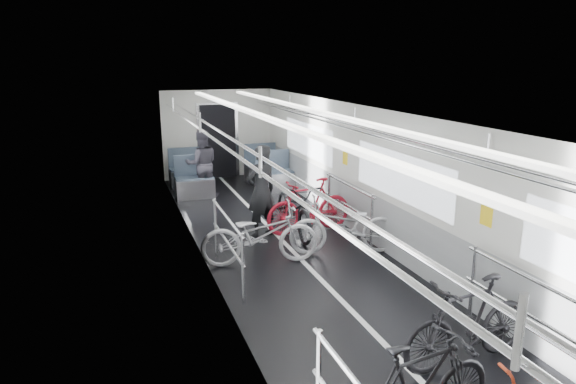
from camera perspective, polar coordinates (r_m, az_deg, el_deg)
name	(u,v)px	position (r m, az deg, el deg)	size (l,w,h in m)	color
car_shell	(277,177)	(9.32, -1.27, 1.71)	(3.02, 14.01, 2.41)	black
bike_left_far	(260,235)	(8.19, -3.15, -4.76)	(0.65, 1.88, 0.99)	#B4B3B8
bike_right_near	(468,322)	(5.94, 19.41, -13.44)	(0.47, 1.66, 0.99)	black
bike_right_mid	(344,226)	(8.66, 6.29, -3.79)	(0.65, 1.85, 0.97)	#A7A8AC
bike_right_far	(309,206)	(9.66, 2.36, -1.54)	(0.49, 1.73, 1.04)	#AF1526
bike_aisle	(294,208)	(9.58, 0.69, -1.78)	(0.67, 1.91, 1.00)	black
person_standing	(261,191)	(9.40, -2.98, 0.11)	(0.62, 0.41, 1.71)	black
person_seated	(202,164)	(12.29, -9.54, 3.11)	(0.78, 0.61, 1.60)	#302D35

